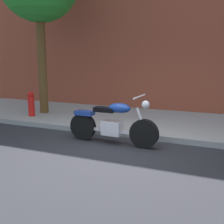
% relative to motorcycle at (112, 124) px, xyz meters
% --- Properties ---
extents(ground_plane, '(60.00, 60.00, 0.00)m').
position_rel_motorcycle_xyz_m(ground_plane, '(0.30, -0.66, -0.45)').
color(ground_plane, '#28282D').
extents(sidewalk, '(21.96, 3.29, 0.14)m').
position_rel_motorcycle_xyz_m(sidewalk, '(0.30, 2.19, -0.38)').
color(sidewalk, '#989898').
rests_on(sidewalk, ground).
extents(motorcycle, '(2.15, 0.70, 1.13)m').
position_rel_motorcycle_xyz_m(motorcycle, '(0.00, 0.00, 0.00)').
color(motorcycle, black).
rests_on(motorcycle, ground).
extents(fire_hydrant, '(0.20, 0.20, 0.91)m').
position_rel_motorcycle_xyz_m(fire_hydrant, '(-3.22, 1.22, 0.00)').
color(fire_hydrant, red).
rests_on(fire_hydrant, ground).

